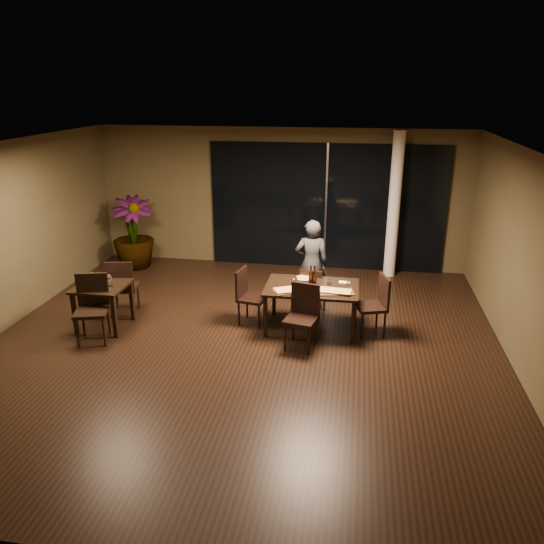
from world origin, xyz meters
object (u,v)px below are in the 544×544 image
(potted_plant, at_px, (133,233))
(chair_side_near, at_px, (92,304))
(chair_main_far, at_px, (312,289))
(chair_main_near, at_px, (303,313))
(chair_main_left, at_px, (248,293))
(diner, at_px, (311,264))
(chair_main_right, at_px, (376,302))
(chair_side_far, at_px, (122,285))
(side_table, at_px, (102,292))
(bottle_b, at_px, (315,278))
(main_table, at_px, (312,291))
(bottle_a, at_px, (311,275))
(bottle_c, at_px, (314,275))

(potted_plant, bearing_deg, chair_side_near, -77.33)
(chair_main_far, bearing_deg, chair_main_near, 99.40)
(chair_main_left, height_order, diner, diner)
(chair_side_near, bearing_deg, potted_plant, 87.53)
(chair_main_right, relative_size, chair_side_far, 0.96)
(side_table, distance_m, bottle_b, 3.49)
(chair_main_far, distance_m, chair_main_right, 1.22)
(chair_main_far, height_order, bottle_b, bottle_b)
(main_table, bearing_deg, diner, 95.79)
(main_table, xyz_separation_m, bottle_b, (0.04, 0.04, 0.20))
(chair_main_left, bearing_deg, potted_plant, 62.23)
(chair_main_near, bearing_deg, chair_main_far, 100.45)
(chair_main_right, bearing_deg, chair_main_far, -134.73)
(chair_main_near, relative_size, chair_side_far, 0.96)
(bottle_a, bearing_deg, potted_plant, 149.50)
(chair_main_far, relative_size, bottle_a, 2.63)
(chair_main_far, height_order, chair_main_left, chair_main_left)
(side_table, distance_m, chair_side_near, 0.42)
(main_table, xyz_separation_m, side_table, (-3.40, -0.50, -0.05))
(chair_main_far, height_order, diner, diner)
(chair_side_near, bearing_deg, diner, 14.98)
(chair_main_near, xyz_separation_m, bottle_a, (0.05, 0.69, 0.36))
(chair_main_far, distance_m, chair_side_near, 3.64)
(chair_main_far, xyz_separation_m, chair_main_left, (-1.04, -0.48, 0.05))
(chair_main_right, relative_size, chair_side_near, 0.92)
(chair_main_near, bearing_deg, chair_side_far, -178.59)
(chair_main_right, relative_size, potted_plant, 0.63)
(chair_main_right, bearing_deg, chair_main_left, -109.57)
(main_table, xyz_separation_m, chair_main_right, (1.04, -0.00, -0.13))
(side_table, height_order, bottle_c, bottle_c)
(chair_main_right, relative_size, bottle_a, 2.99)
(chair_main_far, relative_size, chair_main_right, 0.88)
(bottle_a, bearing_deg, diner, 94.52)
(bottle_a, height_order, bottle_c, same)
(chair_side_far, relative_size, chair_side_near, 0.96)
(main_table, xyz_separation_m, chair_side_far, (-3.29, 0.00, -0.10))
(chair_main_left, xyz_separation_m, chair_side_far, (-2.21, -0.07, 0.04))
(potted_plant, bearing_deg, bottle_c, -29.93)
(main_table, height_order, bottle_c, bottle_c)
(potted_plant, xyz_separation_m, bottle_c, (4.17, -2.40, 0.13))
(potted_plant, distance_m, bottle_a, 4.77)
(diner, bearing_deg, chair_side_near, 24.91)
(main_table, bearing_deg, potted_plant, 148.94)
(side_table, distance_m, potted_plant, 3.08)
(side_table, height_order, bottle_a, bottle_a)
(main_table, distance_m, chair_side_far, 3.29)
(chair_main_right, bearing_deg, bottle_b, -109.83)
(chair_side_near, distance_m, potted_plant, 3.50)
(chair_main_far, height_order, chair_side_far, chair_side_far)
(chair_side_near, xyz_separation_m, bottle_c, (3.40, 1.01, 0.32))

